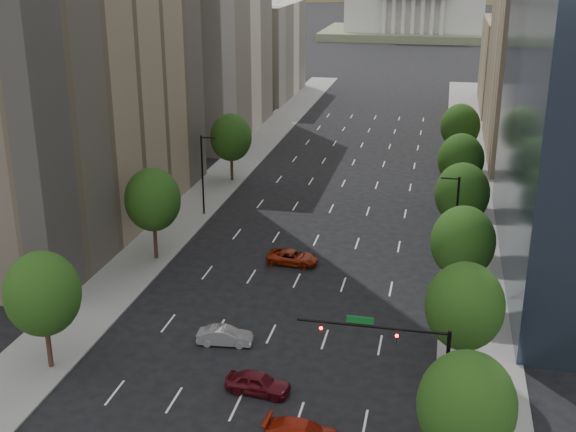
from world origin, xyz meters
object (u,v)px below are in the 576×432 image
Objects in this scene: traffic_signal at (405,354)px; capitol at (415,11)px; car_silver at (225,336)px; car_maroon at (258,383)px; car_red_far at (293,257)px.

capitol is at bearing 92.74° from traffic_signal.
traffic_signal is at bearing -126.06° from car_silver.
traffic_signal reaches higher than car_maroon.
car_silver is (-4.00, 5.79, -0.06)m from car_maroon.
capitol reaches higher than car_silver.
car_red_far is at bearing -90.32° from capitol.
capitol is 196.29m from car_red_far.
traffic_signal reaches higher than car_red_far.
car_silver is 15.91m from car_red_far.
car_silver is (-3.00, -211.93, -7.90)m from capitol.
car_silver is 0.85× the size of car_red_far.
car_maroon is at bearing -89.74° from capitol.
traffic_signal is at bearing -150.25° from car_red_far.
car_maroon is 1.06× the size of car_silver.
car_maroon is at bearing -170.94° from car_red_far.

